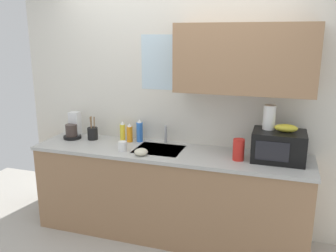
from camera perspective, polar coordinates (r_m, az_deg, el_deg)
The scene contains 14 objects.
kitchen_wall_assembly at distance 3.59m, azimuth 3.73°, elevation 4.41°, with size 3.49×0.42×2.50m.
counter_unit at distance 3.63m, azimuth -0.02°, elevation -10.65°, with size 2.72×0.63×0.90m.
sink_faucet at distance 3.68m, azimuth -0.35°, elevation -1.33°, with size 0.03×0.03×0.19m, color #B2B5BA.
microwave at distance 3.31m, azimuth 17.37°, elevation -3.10°, with size 0.46×0.35×0.27m.
banana_bunch at distance 3.27m, azimuth 18.48°, elevation -0.32°, with size 0.20×0.11×0.07m, color gold.
paper_towel_roll at distance 3.30m, azimuth 15.99°, elevation 1.36°, with size 0.11×0.11×0.22m, color white.
coffee_maker at distance 4.00m, azimuth -15.01°, elevation -0.39°, with size 0.19×0.21×0.28m.
dish_soap_bottle_blue at distance 3.74m, azimuth -4.60°, elevation -0.82°, with size 0.07×0.07×0.24m.
dish_soap_bottle_orange at distance 3.74m, azimuth -6.19°, elevation -1.16°, with size 0.06×0.06×0.20m.
dish_soap_bottle_yellow at distance 3.79m, azimuth -7.33°, elevation -0.90°, with size 0.06×0.06×0.21m.
cereal_canister at distance 3.25m, azimuth 11.29°, elevation -3.75°, with size 0.10×0.10×0.19m, color red.
mug_white at distance 3.47m, azimuth -7.36°, elevation -3.25°, with size 0.08×0.08×0.10m, color white.
utensil_crock at distance 3.90m, azimuth -12.04°, elevation -1.13°, with size 0.11×0.11×0.26m.
small_bowl at distance 3.34m, azimuth -4.36°, elevation -4.17°, with size 0.13×0.13×0.07m, color beige.
Camera 1 is at (1.01, -3.12, 2.00)m, focal length 37.85 mm.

